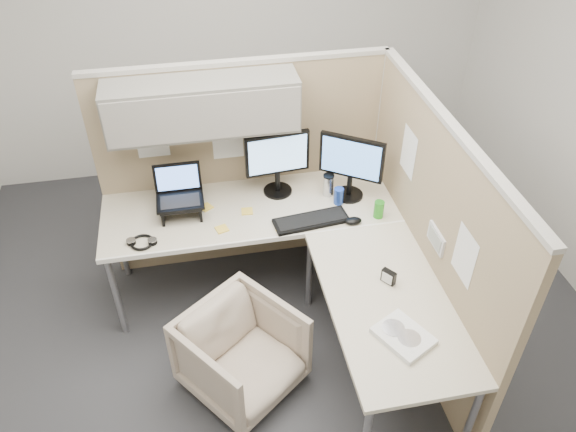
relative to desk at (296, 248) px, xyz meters
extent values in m
plane|color=#2B2C2F|center=(-0.12, -0.13, -0.69)|extent=(4.50, 4.50, 0.00)
cube|color=tan|center=(-0.22, 0.77, 0.11)|extent=(2.00, 0.05, 1.60)
cube|color=#A8A399|center=(-0.22, 0.77, 0.93)|extent=(2.00, 0.06, 0.03)
cube|color=slate|center=(-0.47, 0.62, 0.73)|extent=(1.20, 0.34, 0.34)
cube|color=gray|center=(-0.47, 0.45, 0.73)|extent=(1.18, 0.01, 0.30)
plane|color=white|center=(-0.82, 0.75, 0.46)|extent=(0.26, 0.00, 0.26)
plane|color=white|center=(-0.32, 0.75, 0.39)|extent=(0.26, 0.00, 0.26)
cube|color=tan|center=(0.78, -0.23, 0.11)|extent=(0.05, 2.00, 1.60)
cube|color=#A8A399|center=(0.78, -0.23, 0.93)|extent=(0.06, 2.00, 0.03)
cube|color=#A8A399|center=(0.78, 0.77, 0.11)|extent=(0.06, 0.06, 1.60)
cube|color=silver|center=(0.75, -0.38, 0.27)|extent=(0.02, 0.20, 0.12)
cube|color=gray|center=(0.73, -0.38, 0.27)|extent=(0.00, 0.16, 0.09)
plane|color=white|center=(0.75, 0.17, 0.51)|extent=(0.00, 0.26, 0.26)
plane|color=white|center=(0.75, -0.68, 0.41)|extent=(0.00, 0.26, 0.26)
cube|color=beige|center=(-0.22, 0.41, 0.03)|extent=(2.00, 0.68, 0.03)
cube|color=beige|center=(0.41, -0.58, 0.03)|extent=(0.68, 1.30, 0.03)
cube|color=white|center=(-0.22, 0.07, 0.03)|extent=(2.00, 0.02, 0.03)
cylinder|color=gray|center=(-1.17, 0.12, -0.34)|extent=(0.04, 0.04, 0.70)
cylinder|color=gray|center=(-1.17, 0.70, -0.34)|extent=(0.04, 0.04, 0.70)
cylinder|color=gray|center=(0.71, -1.18, -0.34)|extent=(0.04, 0.04, 0.70)
cylinder|color=gray|center=(0.13, 0.12, -0.34)|extent=(0.04, 0.04, 0.70)
imported|color=#B7A392|center=(-0.42, -0.45, -0.37)|extent=(0.84, 0.83, 0.64)
cylinder|color=black|center=(-0.01, 0.55, 0.05)|extent=(0.20, 0.20, 0.02)
cylinder|color=black|center=(-0.01, 0.55, 0.13)|extent=(0.04, 0.04, 0.15)
cube|color=black|center=(-0.01, 0.55, 0.36)|extent=(0.44, 0.07, 0.30)
cube|color=#86B4E7|center=(-0.01, 0.53, 0.36)|extent=(0.40, 0.04, 0.26)
cylinder|color=black|center=(0.46, 0.41, 0.05)|extent=(0.20, 0.20, 0.02)
cylinder|color=black|center=(0.46, 0.41, 0.13)|extent=(0.04, 0.04, 0.15)
cube|color=black|center=(0.46, 0.41, 0.36)|extent=(0.38, 0.27, 0.30)
cube|color=#5591E7|center=(0.45, 0.40, 0.36)|extent=(0.33, 0.23, 0.26)
cube|color=black|center=(-0.69, 0.41, 0.14)|extent=(0.27, 0.22, 0.01)
cube|color=black|center=(-0.81, 0.41, 0.10)|extent=(0.02, 0.20, 0.11)
cube|color=black|center=(-0.57, 0.41, 0.10)|extent=(0.02, 0.20, 0.11)
cube|color=black|center=(-0.69, 0.41, 0.16)|extent=(0.31, 0.22, 0.02)
cube|color=black|center=(-0.69, 0.54, 0.27)|extent=(0.31, 0.05, 0.20)
cube|color=#598CF2|center=(-0.69, 0.53, 0.26)|extent=(0.27, 0.04, 0.16)
cube|color=black|center=(0.14, 0.18, 0.05)|extent=(0.51, 0.22, 0.02)
ellipsoid|color=black|center=(0.41, 0.12, 0.06)|extent=(0.11, 0.07, 0.04)
cylinder|color=silver|center=(0.32, 0.45, 0.12)|extent=(0.07, 0.07, 0.15)
cylinder|color=black|center=(0.32, 0.45, 0.20)|extent=(0.08, 0.08, 0.01)
cylinder|color=#268C1E|center=(0.59, 0.15, 0.10)|extent=(0.07, 0.07, 0.12)
cylinder|color=#1E3FA5|center=(0.37, 0.35, 0.10)|extent=(0.07, 0.07, 0.12)
cube|color=yellow|center=(-0.26, 0.37, 0.05)|extent=(0.08, 0.08, 0.01)
cube|color=yellow|center=(-0.52, 0.47, 0.05)|extent=(0.11, 0.11, 0.01)
cube|color=yellow|center=(-0.44, 0.22, 0.05)|extent=(0.09, 0.09, 0.01)
cube|color=yellow|center=(-0.06, 0.15, 0.05)|extent=(0.10, 0.10, 0.01)
torus|color=black|center=(-0.95, 0.17, 0.05)|extent=(0.17, 0.17, 0.02)
cylinder|color=black|center=(-1.01, 0.18, 0.06)|extent=(0.06, 0.06, 0.03)
cylinder|color=black|center=(-0.88, 0.16, 0.06)|extent=(0.06, 0.06, 0.03)
cube|color=white|center=(0.40, -0.85, 0.06)|extent=(0.33, 0.35, 0.03)
cylinder|color=silver|center=(0.42, -0.88, 0.07)|extent=(0.12, 0.12, 0.00)
cylinder|color=silver|center=(0.36, -0.80, 0.08)|extent=(0.12, 0.12, 0.00)
cube|color=black|center=(0.46, -0.44, 0.09)|extent=(0.08, 0.09, 0.09)
cube|color=white|center=(0.44, -0.45, 0.09)|extent=(0.04, 0.06, 0.07)
camera|label=1|loc=(-0.55, -2.59, 2.38)|focal=35.00mm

